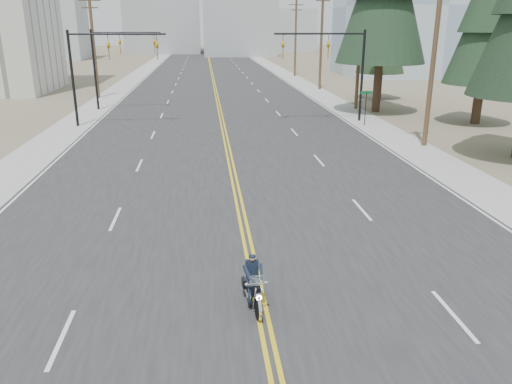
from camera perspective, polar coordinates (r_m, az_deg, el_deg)
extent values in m
cube|color=#303033|center=(77.17, -4.98, 12.99)|extent=(20.00, 200.00, 0.01)
cube|color=#A5A5A0|center=(77.82, -13.68, 12.60)|extent=(3.00, 200.00, 0.01)
cube|color=#A5A5A0|center=(78.22, 3.70, 13.09)|extent=(3.00, 200.00, 0.01)
cylinder|color=black|center=(40.17, -20.21, 11.99)|extent=(0.20, 0.20, 7.00)
cylinder|color=black|center=(39.30, -15.58, 17.00)|extent=(7.00, 0.14, 0.14)
imported|color=#BF8C0C|center=(39.43, -16.54, 15.98)|extent=(0.21, 0.26, 1.30)
imported|color=#BF8C0C|center=(38.98, -11.27, 16.34)|extent=(0.21, 0.26, 1.30)
cylinder|color=black|center=(40.90, 12.02, 12.79)|extent=(0.20, 0.20, 7.00)
cylinder|color=black|center=(39.81, 7.30, 17.51)|extent=(7.00, 0.14, 0.14)
imported|color=#BF8C0C|center=(39.99, 8.28, 16.54)|extent=(0.21, 0.26, 1.30)
imported|color=#BF8C0C|center=(39.30, 3.11, 16.67)|extent=(0.21, 0.26, 1.30)
cylinder|color=black|center=(47.95, -17.95, 13.09)|extent=(0.20, 0.20, 7.00)
cylinder|color=black|center=(47.29, -14.63, 17.21)|extent=(6.00, 0.14, 0.14)
imported|color=#BF8C0C|center=(47.39, -15.31, 16.37)|extent=(0.21, 0.26, 1.30)
imported|color=#BF8C0C|center=(47.02, -11.55, 16.63)|extent=(0.21, 0.26, 1.30)
cylinder|color=black|center=(39.22, 12.40, 9.29)|extent=(0.06, 0.06, 2.60)
cube|color=#0C5926|center=(39.06, 12.52, 11.03)|extent=(0.90, 0.03, 0.25)
cylinder|color=brown|center=(32.91, 19.69, 14.80)|extent=(0.30, 0.30, 11.50)
cylinder|color=brown|center=(46.94, 11.74, 15.94)|extent=(0.30, 0.30, 11.00)
cylinder|color=brown|center=(61.41, 7.48, 16.90)|extent=(0.30, 0.30, 11.50)
cube|color=brown|center=(61.46, 7.66, 20.86)|extent=(1.60, 0.12, 0.12)
cylinder|color=brown|center=(78.07, 4.54, 17.11)|extent=(0.30, 0.30, 11.00)
cube|color=brown|center=(78.11, 4.64, 20.55)|extent=(2.20, 0.12, 0.12)
cube|color=brown|center=(78.08, 4.62, 20.04)|extent=(1.60, 0.12, 0.12)
cylinder|color=brown|center=(55.97, -18.05, 15.54)|extent=(0.30, 0.30, 10.50)
cube|color=brown|center=(55.99, -18.52, 20.07)|extent=(2.20, 0.12, 0.12)
cube|color=brown|center=(55.96, -18.45, 19.36)|extent=(1.60, 0.12, 0.12)
cube|color=#9EB5CC|center=(83.78, 18.68, 19.43)|extent=(24.00, 16.00, 20.00)
cube|color=#B7BCC6|center=(126.43, -22.58, 18.83)|extent=(14.00, 12.00, 22.00)
cube|color=#ADB2B7|center=(132.15, -1.92, 18.33)|extent=(18.00, 14.00, 14.00)
cube|color=#B7BCC6|center=(123.93, 14.39, 18.72)|extent=(16.00, 12.00, 18.00)
cube|color=#ADB2B7|center=(147.31, -10.69, 20.39)|extent=(20.00, 15.00, 26.00)
cube|color=#B7BCC6|center=(159.02, 3.85, 17.96)|extent=(14.00, 14.00, 12.00)
cube|color=#ADB2B7|center=(145.21, -26.69, 16.89)|extent=(12.00, 12.00, 16.00)
cylinder|color=#382619|center=(42.77, 23.99, 9.19)|extent=(0.67, 0.67, 3.06)
cone|color=#18311A|center=(42.39, 25.10, 17.34)|extent=(5.73, 5.73, 9.17)
cylinder|color=#382619|center=(45.95, 13.68, 11.51)|extent=(0.74, 0.74, 4.22)
cylinder|color=#382619|center=(54.73, 13.81, 11.71)|extent=(0.62, 0.62, 2.64)
cone|color=#1C3219|center=(54.41, 14.25, 17.23)|extent=(4.93, 4.93, 7.92)
cone|color=#1C3219|center=(54.43, 14.45, 19.59)|extent=(3.70, 3.70, 5.94)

